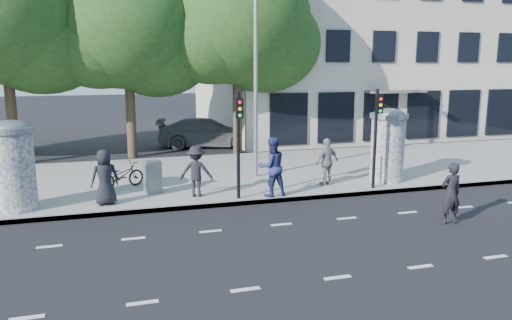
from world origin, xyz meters
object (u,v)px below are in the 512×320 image
object	(u,v)px
ad_column_left	(13,163)
traffic_pole_near	(239,134)
street_lamp	(256,52)
ad_column_right	(388,143)
traffic_pole_far	(376,128)
bicycle	(121,176)
ped_e	(327,162)
cabinet_right	(385,169)
man_road	(451,193)
ped_a	(105,177)
car_right	(207,133)
cabinet_left	(153,177)
ped_c	(272,167)
ped_d	(196,171)

from	to	relation	value
ad_column_left	traffic_pole_near	size ratio (longest dim) A/B	0.78
ad_column_left	street_lamp	world-z (taller)	street_lamp
ad_column_right	street_lamp	world-z (taller)	street_lamp
traffic_pole_far	bicycle	size ratio (longest dim) A/B	2.00
ped_e	traffic_pole_near	bearing A→B (deg)	-4.39
ad_column_right	ped_e	xyz separation A→B (m)	(-2.37, -0.00, -0.55)
cabinet_right	ad_column_right	bearing A→B (deg)	63.99
cabinet_right	man_road	bearing A→B (deg)	-85.14
ad_column_right	street_lamp	size ratio (longest dim) A/B	0.33
ped_a	street_lamp	bearing A→B (deg)	-171.58
ad_column_left	ped_a	size ratio (longest dim) A/B	1.55
traffic_pole_near	car_right	size ratio (longest dim) A/B	0.66
ad_column_left	street_lamp	size ratio (longest dim) A/B	0.33
bicycle	ad_column_right	bearing A→B (deg)	-129.00
traffic_pole_far	ped_e	xyz separation A→B (m)	(-1.37, 0.91, -1.25)
ped_a	man_road	size ratio (longest dim) A/B	0.99
traffic_pole_far	ped_a	bearing A→B (deg)	176.66
ad_column_left	street_lamp	xyz separation A→B (m)	(8.00, 2.13, 3.26)
cabinet_right	ped_a	bearing A→B (deg)	-168.47
traffic_pole_near	street_lamp	size ratio (longest dim) A/B	0.42
ped_e	ped_a	bearing A→B (deg)	-16.19
traffic_pole_near	street_lamp	distance (m)	4.07
ped_e	cabinet_left	xyz separation A→B (m)	(-6.00, 0.60, -0.29)
ad_column_left	car_right	xyz separation A→B (m)	(7.64, 10.18, -0.79)
ped_c	bicycle	size ratio (longest dim) A/B	1.14
ped_c	bicycle	world-z (taller)	ped_c
street_lamp	man_road	xyz separation A→B (m)	(3.74, -6.42, -3.93)
street_lamp	cabinet_left	bearing A→B (deg)	-161.38
street_lamp	ped_e	world-z (taller)	street_lamp
ad_column_left	bicycle	size ratio (longest dim) A/B	1.56
ad_column_left	ped_e	distance (m)	10.05
ped_d	ped_e	size ratio (longest dim) A/B	0.99
ped_c	car_right	distance (m)	10.84
street_lamp	ad_column_right	bearing A→B (deg)	-23.73
ad_column_left	ped_a	bearing A→B (deg)	-4.28
ped_c	cabinet_left	distance (m)	3.98
ad_column_left	man_road	distance (m)	12.52
street_lamp	ped_d	xyz separation A→B (m)	(-2.64, -2.15, -3.82)
street_lamp	ped_d	size ratio (longest dim) A/B	4.85
ad_column_right	cabinet_right	size ratio (longest dim) A/B	2.58
ped_e	car_right	distance (m)	10.27
ped_c	man_road	bearing A→B (deg)	131.12
cabinet_left	car_right	distance (m)	10.06
ped_c	cabinet_left	world-z (taller)	ped_c
street_lamp	cabinet_left	world-z (taller)	street_lamp
traffic_pole_far	ped_d	world-z (taller)	traffic_pole_far
street_lamp	ped_d	distance (m)	5.11
ad_column_right	cabinet_left	world-z (taller)	ad_column_right
ad_column_right	ped_a	world-z (taller)	ad_column_right
ped_c	car_right	xyz separation A→B (m)	(-0.07, 10.83, -0.37)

